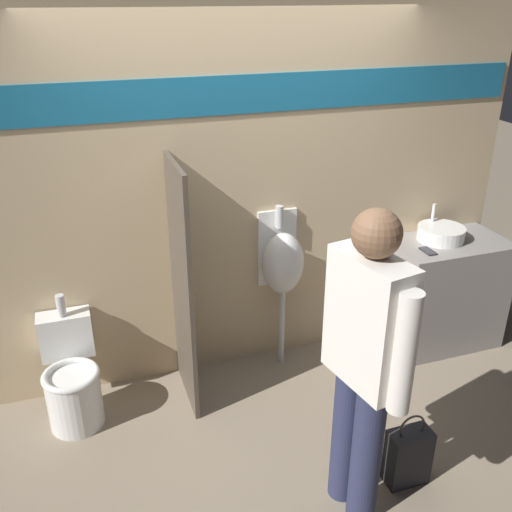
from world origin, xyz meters
TOP-DOWN VIEW (x-y plane):
  - ground_plane at (0.00, 0.00)m, footprint 16.00×16.00m
  - display_wall at (0.00, 0.60)m, footprint 4.15×0.07m
  - sink_counter at (1.59, 0.30)m, footprint 0.88×0.53m
  - sink_basin at (1.54, 0.36)m, footprint 0.35×0.35m
  - cell_phone at (1.32, 0.20)m, footprint 0.07×0.14m
  - divider_near_counter at (-0.47, 0.28)m, footprint 0.03×0.57m
  - urinal_near_counter at (0.29, 0.44)m, footprint 0.30×0.27m
  - toilet at (-1.22, 0.28)m, footprint 0.36×0.52m
  - person_in_vest at (0.18, -0.93)m, footprint 0.27×0.60m
  - shopping_bag at (0.55, -0.89)m, footprint 0.25×0.14m

SIDE VIEW (x-z plane):
  - ground_plane at x=0.00m, z-range 0.00..0.00m
  - shopping_bag at x=0.55m, z-range -0.05..0.42m
  - toilet at x=-1.22m, z-range -0.12..0.70m
  - sink_counter at x=1.59m, z-range 0.00..0.87m
  - urinal_near_counter at x=0.29m, z-range 0.21..1.44m
  - divider_near_counter at x=-0.47m, z-range 0.00..1.68m
  - cell_phone at x=1.32m, z-range 0.87..0.88m
  - sink_basin at x=1.54m, z-range 0.80..1.05m
  - person_in_vest at x=0.18m, z-range 0.09..1.83m
  - display_wall at x=0.00m, z-range 0.01..2.71m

